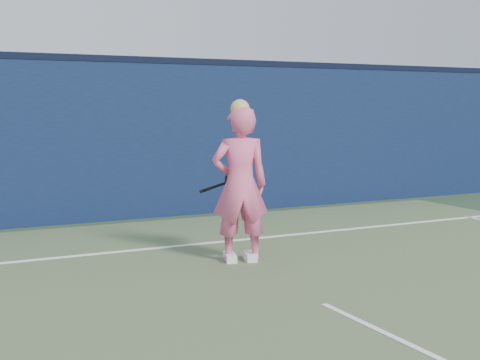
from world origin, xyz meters
TOP-DOWN VIEW (x-y plane):
  - ground at (0.00, 0.00)m, footprint 80.00×80.00m
  - backstop_wall at (0.00, 6.50)m, footprint 24.00×0.40m
  - wall_cap at (0.00, 6.50)m, footprint 24.00×0.42m
  - player at (0.09, 2.91)m, footprint 0.75×0.59m
  - racket at (0.22, 3.35)m, footprint 0.63×0.15m
  - court_lines at (0.00, -0.33)m, footprint 11.00×12.04m

SIDE VIEW (x-z plane):
  - ground at x=0.00m, z-range 0.00..0.00m
  - court_lines at x=0.00m, z-range 0.01..0.01m
  - racket at x=0.22m, z-range 0.73..1.07m
  - player at x=0.09m, z-range -0.03..1.86m
  - backstop_wall at x=0.00m, z-range 0.00..2.50m
  - wall_cap at x=0.00m, z-range 2.50..2.60m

